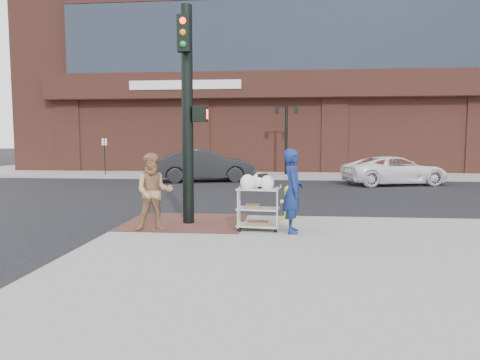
# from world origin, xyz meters

# --- Properties ---
(ground) EXTENTS (220.00, 220.00, 0.00)m
(ground) POSITION_xyz_m (0.00, 0.00, 0.00)
(ground) COLOR black
(ground) RESTS_ON ground
(sidewalk_far) EXTENTS (65.00, 36.00, 0.15)m
(sidewalk_far) POSITION_xyz_m (12.50, 32.00, 0.07)
(sidewalk_far) COLOR gray
(sidewalk_far) RESTS_ON ground
(brick_curb_ramp) EXTENTS (2.80, 2.40, 0.01)m
(brick_curb_ramp) POSITION_xyz_m (-0.60, 0.90, 0.16)
(brick_curb_ramp) COLOR #4D2F24
(brick_curb_ramp) RESTS_ON sidewalk_near
(bank_building) EXTENTS (42.00, 26.00, 28.00)m
(bank_building) POSITION_xyz_m (5.00, 31.00, 14.15)
(bank_building) COLOR brown
(bank_building) RESTS_ON sidewalk_far
(lamp_post) EXTENTS (1.32, 0.22, 4.00)m
(lamp_post) POSITION_xyz_m (2.00, 16.00, 2.62)
(lamp_post) COLOR black
(lamp_post) RESTS_ON sidewalk_far
(parking_sign) EXTENTS (0.05, 0.05, 2.20)m
(parking_sign) POSITION_xyz_m (-8.50, 15.00, 1.25)
(parking_sign) COLOR black
(parking_sign) RESTS_ON sidewalk_far
(traffic_signal_pole) EXTENTS (0.61, 0.51, 5.00)m
(traffic_signal_pole) POSITION_xyz_m (-0.48, 0.77, 2.83)
(traffic_signal_pole) COLOR black
(traffic_signal_pole) RESTS_ON sidewalk_near
(woman_blue) EXTENTS (0.45, 0.66, 1.78)m
(woman_blue) POSITION_xyz_m (1.91, -0.01, 1.04)
(woman_blue) COLOR navy
(woman_blue) RESTS_ON sidewalk_near
(pedestrian_tan) EXTENTS (0.96, 0.83, 1.68)m
(pedestrian_tan) POSITION_xyz_m (-1.06, -0.09, 0.99)
(pedestrian_tan) COLOR #A1744C
(pedestrian_tan) RESTS_ON sidewalk_near
(sedan_dark) EXTENTS (5.42, 3.02, 1.69)m
(sedan_dark) POSITION_xyz_m (-2.22, 12.82, 0.85)
(sedan_dark) COLOR black
(sedan_dark) RESTS_ON ground
(minivan_white) EXTENTS (5.32, 3.43, 1.36)m
(minivan_white) POSITION_xyz_m (7.14, 11.99, 0.68)
(minivan_white) COLOR white
(minivan_white) RESTS_ON ground
(utility_cart) EXTENTS (0.94, 0.59, 1.24)m
(utility_cart) POSITION_xyz_m (1.17, 0.14, 0.71)
(utility_cart) COLOR #B3B3B8
(utility_cart) RESTS_ON sidewalk_near
(fire_hydrant) EXTENTS (0.40, 0.28, 0.85)m
(fire_hydrant) POSITION_xyz_m (1.86, 1.46, 0.58)
(fire_hydrant) COLOR yellow
(fire_hydrant) RESTS_ON sidewalk_near
(newsbox_yellow) EXTENTS (0.49, 0.47, 0.93)m
(newsbox_yellow) POSITION_xyz_m (-5.86, 15.25, 0.61)
(newsbox_yellow) COLOR gold
(newsbox_yellow) RESTS_ON sidewalk_far
(newsbox_blue) EXTENTS (0.47, 0.45, 0.89)m
(newsbox_blue) POSITION_xyz_m (-4.72, 15.12, 0.60)
(newsbox_blue) COLOR #1C2FBB
(newsbox_blue) RESTS_ON sidewalk_far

